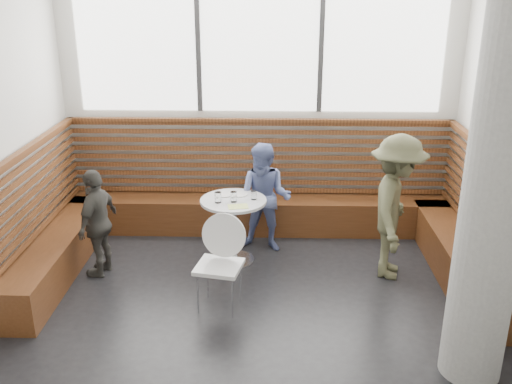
{
  "coord_description": "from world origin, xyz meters",
  "views": [
    {
      "loc": [
        0.16,
        -4.65,
        3.11
      ],
      "look_at": [
        0.0,
        1.0,
        1.0
      ],
      "focal_mm": 40.0,
      "sensor_mm": 36.0,
      "label": 1
    }
  ],
  "objects_px": {
    "adult_man": "(396,208)",
    "child_back": "(265,198)",
    "concrete_column": "(496,194)",
    "child_left": "(98,223)",
    "cafe_chair": "(219,255)",
    "cafe_table": "(234,217)"
  },
  "relations": [
    {
      "from": "adult_man",
      "to": "child_back",
      "type": "distance_m",
      "value": 1.54
    },
    {
      "from": "adult_man",
      "to": "concrete_column",
      "type": "bearing_deg",
      "value": -153.52
    },
    {
      "from": "adult_man",
      "to": "child_back",
      "type": "height_order",
      "value": "adult_man"
    },
    {
      "from": "child_left",
      "to": "concrete_column",
      "type": "bearing_deg",
      "value": 79.21
    },
    {
      "from": "child_left",
      "to": "child_back",
      "type": "bearing_deg",
      "value": 123.45
    },
    {
      "from": "adult_man",
      "to": "cafe_chair",
      "type": "bearing_deg",
      "value": 125.33
    },
    {
      "from": "cafe_table",
      "to": "cafe_chair",
      "type": "distance_m",
      "value": 0.95
    },
    {
      "from": "cafe_table",
      "to": "child_left",
      "type": "height_order",
      "value": "child_left"
    },
    {
      "from": "cafe_chair",
      "to": "cafe_table",
      "type": "bearing_deg",
      "value": 97.03
    },
    {
      "from": "child_left",
      "to": "adult_man",
      "type": "bearing_deg",
      "value": 104.71
    },
    {
      "from": "cafe_table",
      "to": "concrete_column",
      "type": "bearing_deg",
      "value": -42.64
    },
    {
      "from": "adult_man",
      "to": "child_left",
      "type": "bearing_deg",
      "value": 106.03
    },
    {
      "from": "cafe_table",
      "to": "child_left",
      "type": "relative_size",
      "value": 0.63
    },
    {
      "from": "cafe_chair",
      "to": "child_back",
      "type": "distance_m",
      "value": 1.36
    },
    {
      "from": "cafe_chair",
      "to": "child_left",
      "type": "bearing_deg",
      "value": 167.42
    },
    {
      "from": "cafe_table",
      "to": "cafe_chair",
      "type": "bearing_deg",
      "value": -94.64
    },
    {
      "from": "cafe_chair",
      "to": "child_back",
      "type": "bearing_deg",
      "value": 83.04
    },
    {
      "from": "cafe_table",
      "to": "adult_man",
      "type": "bearing_deg",
      "value": -8.4
    },
    {
      "from": "adult_man",
      "to": "child_left",
      "type": "height_order",
      "value": "adult_man"
    },
    {
      "from": "adult_man",
      "to": "child_left",
      "type": "relative_size",
      "value": 1.31
    },
    {
      "from": "cafe_chair",
      "to": "child_left",
      "type": "relative_size",
      "value": 0.77
    },
    {
      "from": "concrete_column",
      "to": "adult_man",
      "type": "distance_m",
      "value": 1.9
    }
  ]
}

